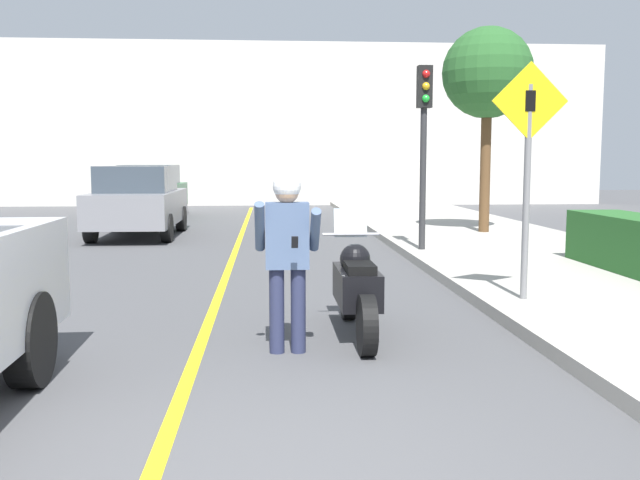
{
  "coord_description": "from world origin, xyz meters",
  "views": [
    {
      "loc": [
        0.08,
        -3.75,
        1.78
      ],
      "look_at": [
        0.61,
        3.59,
        0.97
      ],
      "focal_mm": 40.0,
      "sensor_mm": 36.0,
      "label": 1
    }
  ],
  "objects_px": {
    "person_biker": "(287,244)",
    "street_tree": "(488,74)",
    "parked_car_grey": "(139,201)",
    "parked_car_green": "(151,191)",
    "motorcycle": "(357,288)",
    "traffic_light": "(424,122)",
    "crossing_sign": "(528,158)"
  },
  "relations": [
    {
      "from": "person_biker",
      "to": "street_tree",
      "type": "relative_size",
      "value": 0.36
    },
    {
      "from": "parked_car_grey",
      "to": "parked_car_green",
      "type": "relative_size",
      "value": 1.0
    },
    {
      "from": "person_biker",
      "to": "street_tree",
      "type": "bearing_deg",
      "value": 63.58
    },
    {
      "from": "parked_car_grey",
      "to": "street_tree",
      "type": "bearing_deg",
      "value": -5.9
    },
    {
      "from": "motorcycle",
      "to": "parked_car_green",
      "type": "distance_m",
      "value": 16.3
    },
    {
      "from": "traffic_light",
      "to": "parked_car_green",
      "type": "relative_size",
      "value": 0.8
    },
    {
      "from": "person_biker",
      "to": "traffic_light",
      "type": "distance_m",
      "value": 7.23
    },
    {
      "from": "traffic_light",
      "to": "street_tree",
      "type": "xyz_separation_m",
      "value": [
        2.17,
        3.24,
        1.26
      ]
    },
    {
      "from": "motorcycle",
      "to": "parked_car_grey",
      "type": "distance_m",
      "value": 10.76
    },
    {
      "from": "person_biker",
      "to": "street_tree",
      "type": "height_order",
      "value": "street_tree"
    },
    {
      "from": "crossing_sign",
      "to": "parked_car_green",
      "type": "distance_m",
      "value": 16.09
    },
    {
      "from": "traffic_light",
      "to": "parked_car_green",
      "type": "distance_m",
      "value": 11.84
    },
    {
      "from": "crossing_sign",
      "to": "person_biker",
      "type": "bearing_deg",
      "value": -149.67
    },
    {
      "from": "parked_car_green",
      "to": "motorcycle",
      "type": "bearing_deg",
      "value": -73.63
    },
    {
      "from": "traffic_light",
      "to": "parked_car_grey",
      "type": "bearing_deg",
      "value": 145.53
    },
    {
      "from": "motorcycle",
      "to": "person_biker",
      "type": "relative_size",
      "value": 1.25
    },
    {
      "from": "motorcycle",
      "to": "crossing_sign",
      "type": "bearing_deg",
      "value": 26.14
    },
    {
      "from": "parked_car_grey",
      "to": "parked_car_green",
      "type": "bearing_deg",
      "value": 96.26
    },
    {
      "from": "traffic_light",
      "to": "parked_car_grey",
      "type": "height_order",
      "value": "traffic_light"
    },
    {
      "from": "parked_car_green",
      "to": "crossing_sign",
      "type": "bearing_deg",
      "value": -65.2
    },
    {
      "from": "motorcycle",
      "to": "parked_car_green",
      "type": "xyz_separation_m",
      "value": [
        -4.59,
        15.63,
        0.37
      ]
    },
    {
      "from": "traffic_light",
      "to": "parked_car_grey",
      "type": "distance_m",
      "value": 7.39
    },
    {
      "from": "motorcycle",
      "to": "parked_car_grey",
      "type": "xyz_separation_m",
      "value": [
        -3.97,
        10.0,
        0.37
      ]
    },
    {
      "from": "person_biker",
      "to": "crossing_sign",
      "type": "relative_size",
      "value": 0.61
    },
    {
      "from": "motorcycle",
      "to": "person_biker",
      "type": "height_order",
      "value": "person_biker"
    },
    {
      "from": "crossing_sign",
      "to": "traffic_light",
      "type": "height_order",
      "value": "traffic_light"
    },
    {
      "from": "parked_car_grey",
      "to": "person_biker",
      "type": "bearing_deg",
      "value": -72.98
    },
    {
      "from": "street_tree",
      "to": "parked_car_grey",
      "type": "height_order",
      "value": "street_tree"
    },
    {
      "from": "street_tree",
      "to": "parked_car_grey",
      "type": "bearing_deg",
      "value": 174.1
    },
    {
      "from": "crossing_sign",
      "to": "parked_car_green",
      "type": "relative_size",
      "value": 0.66
    },
    {
      "from": "street_tree",
      "to": "parked_car_green",
      "type": "xyz_separation_m",
      "value": [
        -8.73,
        6.48,
        -2.91
      ]
    },
    {
      "from": "traffic_light",
      "to": "motorcycle",
      "type": "bearing_deg",
      "value": -108.39
    }
  ]
}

